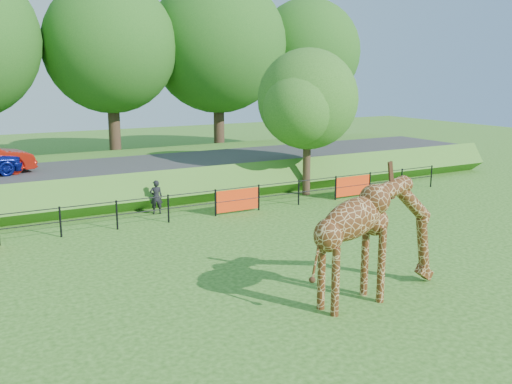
% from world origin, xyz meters
% --- Properties ---
extents(ground, '(90.00, 90.00, 0.00)m').
position_xyz_m(ground, '(0.00, 0.00, 0.00)').
color(ground, '#275314').
rests_on(ground, ground).
extents(giraffe, '(4.41, 1.20, 3.11)m').
position_xyz_m(giraffe, '(1.93, -1.62, 1.55)').
color(giraffe, '#4E2710').
rests_on(giraffe, ground).
extents(perimeter_fence, '(28.07, 0.10, 1.10)m').
position_xyz_m(perimeter_fence, '(0.00, 8.00, 0.55)').
color(perimeter_fence, black).
rests_on(perimeter_fence, ground).
extents(embankment, '(40.00, 9.00, 1.30)m').
position_xyz_m(embankment, '(0.00, 15.50, 0.65)').
color(embankment, '#275314').
rests_on(embankment, ground).
extents(road, '(40.00, 5.00, 0.12)m').
position_xyz_m(road, '(0.00, 14.00, 1.36)').
color(road, '#333336').
rests_on(road, embankment).
extents(visitor, '(0.57, 0.44, 1.40)m').
position_xyz_m(visitor, '(0.08, 9.55, 0.70)').
color(visitor, black).
rests_on(visitor, ground).
extents(tree_east, '(5.40, 4.71, 6.76)m').
position_xyz_m(tree_east, '(7.60, 9.63, 4.28)').
color(tree_east, '#342517').
rests_on(tree_east, ground).
extents(bg_tree_line, '(37.30, 8.80, 11.82)m').
position_xyz_m(bg_tree_line, '(1.89, 22.00, 7.19)').
color(bg_tree_line, '#342517').
rests_on(bg_tree_line, ground).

